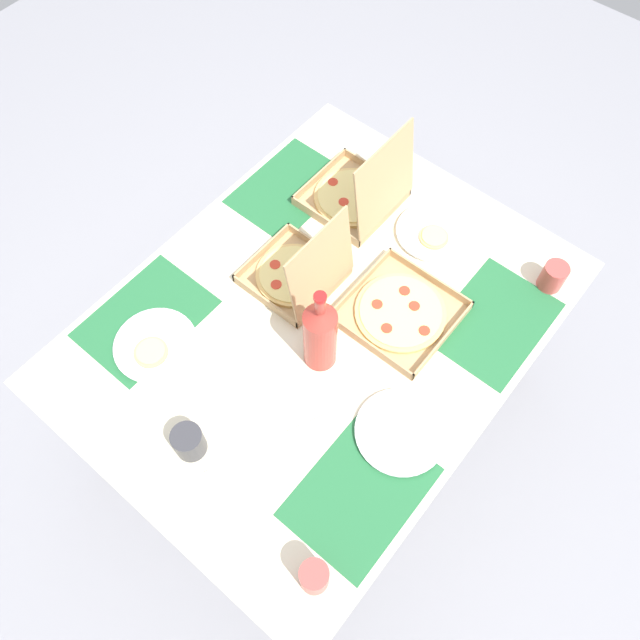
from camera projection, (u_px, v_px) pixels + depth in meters
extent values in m
plane|color=gray|center=(320.00, 413.00, 2.44)|extent=(6.00, 6.00, 0.00)
cylinder|color=#3F3328|center=(329.00, 194.00, 2.52)|extent=(0.07, 0.07, 0.71)
cylinder|color=#3F3328|center=(82.00, 428.00, 2.04)|extent=(0.07, 0.07, 0.71)
cylinder|color=#3F3328|center=(538.00, 327.00, 2.22)|extent=(0.07, 0.07, 0.71)
cylinder|color=#3F3328|center=(307.00, 637.00, 1.75)|extent=(0.07, 0.07, 0.71)
cube|color=beige|center=(320.00, 323.00, 1.81)|extent=(1.39, 1.08, 0.03)
cube|color=#236638|center=(289.00, 188.00, 2.03)|extent=(0.36, 0.26, 0.00)
cube|color=#236638|center=(146.00, 318.00, 1.80)|extent=(0.36, 0.26, 0.00)
cube|color=#236638|center=(495.00, 322.00, 1.79)|extent=(0.36, 0.26, 0.00)
cube|color=#236638|center=(360.00, 492.00, 1.56)|extent=(0.36, 0.26, 0.00)
cube|color=tan|center=(400.00, 314.00, 1.80)|extent=(0.30, 0.30, 0.01)
cube|color=tan|center=(430.00, 278.00, 1.84)|extent=(0.01, 0.30, 0.03)
cube|color=tan|center=(370.00, 346.00, 1.73)|extent=(0.01, 0.30, 0.03)
cube|color=tan|center=(360.00, 283.00, 1.83)|extent=(0.30, 0.01, 0.03)
cube|color=tan|center=(443.00, 340.00, 1.74)|extent=(0.30, 0.01, 0.03)
cylinder|color=#E0B76B|center=(400.00, 312.00, 1.79)|extent=(0.26, 0.26, 0.01)
cylinder|color=#EFD67F|center=(401.00, 311.00, 1.79)|extent=(0.24, 0.24, 0.00)
cylinder|color=red|center=(387.00, 328.00, 1.76)|extent=(0.03, 0.03, 0.00)
cylinder|color=red|center=(424.00, 331.00, 1.75)|extent=(0.03, 0.03, 0.00)
cylinder|color=red|center=(414.00, 306.00, 1.79)|extent=(0.03, 0.03, 0.00)
cylinder|color=red|center=(405.00, 291.00, 1.82)|extent=(0.03, 0.03, 0.00)
cylinder|color=red|center=(377.00, 304.00, 1.80)|extent=(0.03, 0.03, 0.00)
cube|color=tan|center=(293.00, 277.00, 1.86)|extent=(0.25, 0.25, 0.01)
cube|color=tan|center=(319.00, 247.00, 1.89)|extent=(0.01, 0.25, 0.03)
cube|color=tan|center=(265.00, 301.00, 1.80)|extent=(0.01, 0.25, 0.03)
cube|color=tan|center=(262.00, 252.00, 1.89)|extent=(0.25, 0.01, 0.03)
cube|color=tan|center=(325.00, 296.00, 1.81)|extent=(0.25, 0.01, 0.03)
cylinder|color=#E0B76B|center=(293.00, 275.00, 1.86)|extent=(0.22, 0.22, 0.01)
cylinder|color=#EFD67F|center=(293.00, 274.00, 1.85)|extent=(0.20, 0.20, 0.00)
cylinder|color=red|center=(276.00, 285.00, 1.83)|extent=(0.03, 0.03, 0.00)
cylinder|color=red|center=(312.00, 289.00, 1.82)|extent=(0.03, 0.03, 0.00)
cylinder|color=red|center=(308.00, 261.00, 1.87)|extent=(0.03, 0.03, 0.00)
cylinder|color=red|center=(275.00, 265.00, 1.86)|extent=(0.03, 0.03, 0.00)
cube|color=tan|center=(321.00, 266.00, 1.69)|extent=(0.25, 0.04, 0.25)
cube|color=tan|center=(351.00, 199.00, 2.01)|extent=(0.27, 0.27, 0.01)
cube|color=tan|center=(377.00, 171.00, 2.04)|extent=(0.01, 0.27, 0.03)
cube|color=tan|center=(325.00, 221.00, 1.94)|extent=(0.01, 0.27, 0.03)
cube|color=tan|center=(319.00, 175.00, 2.03)|extent=(0.27, 0.01, 0.03)
cube|color=tan|center=(385.00, 217.00, 1.95)|extent=(0.27, 0.01, 0.03)
cylinder|color=#E0B76B|center=(351.00, 197.00, 2.00)|extent=(0.24, 0.24, 0.01)
cylinder|color=#EFD67F|center=(351.00, 196.00, 1.99)|extent=(0.21, 0.21, 0.00)
cylinder|color=red|center=(344.00, 202.00, 1.98)|extent=(0.03, 0.03, 0.00)
cylinder|color=red|center=(361.00, 202.00, 1.98)|extent=(0.03, 0.03, 0.00)
cylinder|color=red|center=(367.00, 183.00, 2.02)|extent=(0.03, 0.03, 0.00)
cylinder|color=red|center=(333.00, 182.00, 2.02)|extent=(0.03, 0.03, 0.00)
cube|color=tan|center=(385.00, 181.00, 1.83)|extent=(0.27, 0.04, 0.27)
cylinder|color=white|center=(432.00, 233.00, 1.94)|extent=(0.21, 0.21, 0.01)
cylinder|color=white|center=(432.00, 232.00, 1.93)|extent=(0.22, 0.22, 0.01)
cylinder|color=#E0B76B|center=(434.00, 237.00, 1.91)|extent=(0.09, 0.09, 0.01)
cylinder|color=#EFD67F|center=(434.00, 236.00, 1.91)|extent=(0.08, 0.08, 0.00)
cylinder|color=white|center=(400.00, 432.00, 1.63)|extent=(0.23, 0.23, 0.01)
cylinder|color=white|center=(401.00, 431.00, 1.62)|extent=(0.24, 0.24, 0.01)
cylinder|color=white|center=(156.00, 346.00, 1.75)|extent=(0.22, 0.22, 0.01)
cylinder|color=white|center=(155.00, 345.00, 1.74)|extent=(0.23, 0.23, 0.01)
cylinder|color=#E0B76B|center=(151.00, 352.00, 1.72)|extent=(0.09, 0.09, 0.01)
cylinder|color=#EFD67F|center=(151.00, 351.00, 1.72)|extent=(0.08, 0.08, 0.00)
cylinder|color=#B2382D|center=(320.00, 338.00, 1.64)|extent=(0.09, 0.09, 0.22)
cone|color=#B2382D|center=(320.00, 314.00, 1.53)|extent=(0.09, 0.09, 0.04)
cylinder|color=#B2382D|center=(320.00, 305.00, 1.49)|extent=(0.03, 0.03, 0.06)
cylinder|color=red|center=(320.00, 297.00, 1.46)|extent=(0.03, 0.03, 0.01)
cylinder|color=#333338|center=(189.00, 442.00, 1.57)|extent=(0.08, 0.08, 0.09)
cylinder|color=#BF4742|center=(553.00, 276.00, 1.82)|extent=(0.07, 0.07, 0.09)
cylinder|color=#BF4742|center=(314.00, 577.00, 1.41)|extent=(0.07, 0.07, 0.10)
cube|color=#B7B7BC|center=(302.00, 428.00, 1.64)|extent=(0.18, 0.10, 0.00)
cube|color=#B7B7BC|center=(221.00, 506.00, 1.54)|extent=(0.09, 0.18, 0.00)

